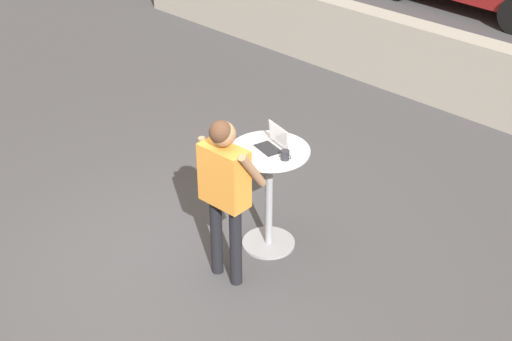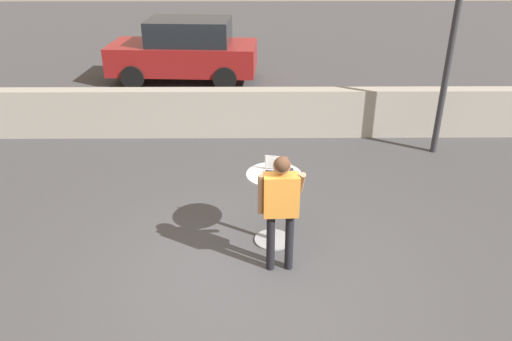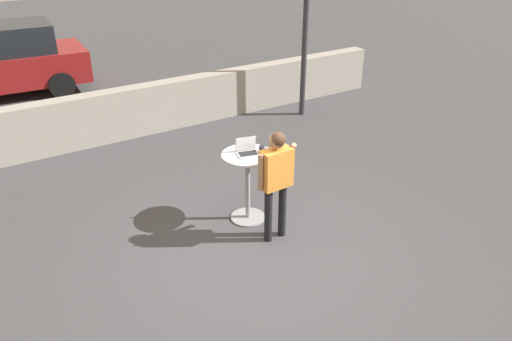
{
  "view_description": "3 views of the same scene",
  "coord_description": "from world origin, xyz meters",
  "px_view_note": "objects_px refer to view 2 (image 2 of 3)",
  "views": [
    {
      "loc": [
        4.14,
        -3.28,
        4.26
      ],
      "look_at": [
        0.51,
        0.49,
        1.08
      ],
      "focal_mm": 50.0,
      "sensor_mm": 36.0,
      "label": 1
    },
    {
      "loc": [
        0.04,
        -5.08,
        4.07
      ],
      "look_at": [
        0.09,
        0.62,
        1.23
      ],
      "focal_mm": 35.0,
      "sensor_mm": 36.0,
      "label": 2
    },
    {
      "loc": [
        -2.94,
        -4.59,
        4.1
      ],
      "look_at": [
        0.12,
        0.28,
        1.11
      ],
      "focal_mm": 35.0,
      "sensor_mm": 36.0,
      "label": 3
    }
  ],
  "objects_px": {
    "laptop": "(275,170)",
    "standing_person": "(281,200)",
    "cafe_table": "(273,199)",
    "coffee_mug": "(291,172)",
    "parked_car_near_street": "(185,51)"
  },
  "relations": [
    {
      "from": "cafe_table",
      "to": "parked_car_near_street",
      "type": "relative_size",
      "value": 0.26
    },
    {
      "from": "coffee_mug",
      "to": "parked_car_near_street",
      "type": "xyz_separation_m",
      "value": [
        -2.38,
        8.1,
        -0.25
      ]
    },
    {
      "from": "cafe_table",
      "to": "parked_car_near_street",
      "type": "xyz_separation_m",
      "value": [
        -2.16,
        8.07,
        0.18
      ]
    },
    {
      "from": "standing_person",
      "to": "parked_car_near_street",
      "type": "xyz_separation_m",
      "value": [
        -2.22,
        8.7,
        -0.17
      ]
    },
    {
      "from": "cafe_table",
      "to": "standing_person",
      "type": "relative_size",
      "value": 0.66
    },
    {
      "from": "laptop",
      "to": "coffee_mug",
      "type": "bearing_deg",
      "value": -14.77
    },
    {
      "from": "standing_person",
      "to": "parked_car_near_street",
      "type": "relative_size",
      "value": 0.39
    },
    {
      "from": "standing_person",
      "to": "laptop",
      "type": "bearing_deg",
      "value": 94.55
    },
    {
      "from": "parked_car_near_street",
      "to": "coffee_mug",
      "type": "bearing_deg",
      "value": -73.63
    },
    {
      "from": "cafe_table",
      "to": "standing_person",
      "type": "height_order",
      "value": "standing_person"
    },
    {
      "from": "laptop",
      "to": "standing_person",
      "type": "relative_size",
      "value": 0.21
    },
    {
      "from": "coffee_mug",
      "to": "standing_person",
      "type": "height_order",
      "value": "standing_person"
    },
    {
      "from": "coffee_mug",
      "to": "standing_person",
      "type": "distance_m",
      "value": 0.62
    },
    {
      "from": "coffee_mug",
      "to": "standing_person",
      "type": "relative_size",
      "value": 0.07
    },
    {
      "from": "coffee_mug",
      "to": "cafe_table",
      "type": "bearing_deg",
      "value": 171.15
    }
  ]
}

